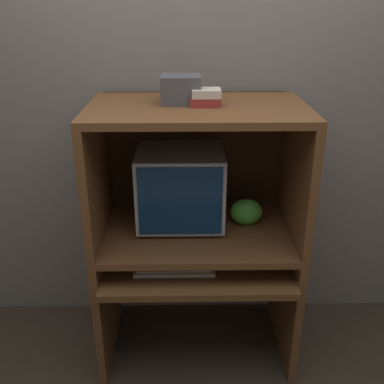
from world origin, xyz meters
The scene contains 11 objects.
ground_plane centered at (0.00, 0.00, 0.00)m, with size 12.00×12.00×0.00m, color #3D3328.
wall_back centered at (0.00, 0.69, 1.30)m, with size 6.00×0.06×2.60m.
desk_base centered at (0.00, 0.27, 0.40)m, with size 1.04×0.69×0.61m.
desk_monitor_shelf centered at (0.00, 0.32, 0.72)m, with size 1.04×0.63×0.14m.
hutch_upper centered at (0.00, 0.35, 1.19)m, with size 1.04×0.63×0.67m.
crt_monitor centered at (-0.08, 0.41, 0.96)m, with size 0.45×0.39×0.41m.
keyboard centered at (-0.12, 0.17, 0.62)m, with size 0.40×0.15×0.03m.
mouse centered at (0.14, 0.17, 0.63)m, with size 0.06×0.04×0.03m.
snack_bag centered at (0.27, 0.40, 0.82)m, with size 0.17×0.13×0.14m.
book_stack centered at (0.04, 0.30, 1.46)m, with size 0.14×0.11×0.08m.
storage_box centered at (-0.08, 0.36, 1.48)m, with size 0.18×0.16×0.13m.
Camera 1 is at (-0.06, -1.76, 1.89)m, focal length 42.00 mm.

